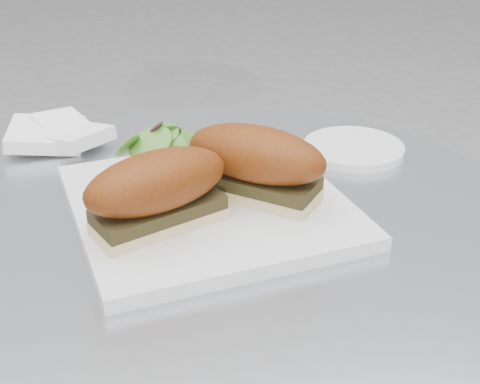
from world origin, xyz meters
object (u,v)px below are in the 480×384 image
object	(u,v)px
sandwich_left	(157,189)
sandwich_right	(256,161)
plate	(209,205)
saucer	(354,149)

from	to	relation	value
sandwich_left	sandwich_right	distance (m)	0.12
sandwich_left	sandwich_right	xyz separation A→B (m)	(0.11, 0.05, 0.00)
plate	saucer	xyz separation A→B (m)	(0.21, 0.12, -0.00)
sandwich_right	saucer	distance (m)	0.21
plate	saucer	distance (m)	0.24
plate	sandwich_left	size ratio (longest dim) A/B	1.69
plate	sandwich_right	size ratio (longest dim) A/B	1.68
saucer	sandwich_right	bearing A→B (deg)	-141.84
sandwich_right	saucer	size ratio (longest dim) A/B	1.29
plate	saucer	size ratio (longest dim) A/B	2.17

